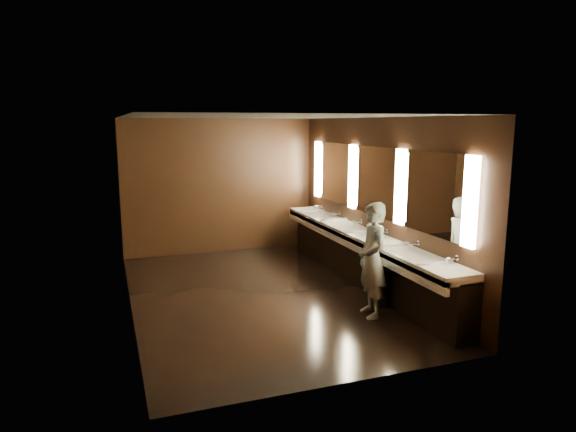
# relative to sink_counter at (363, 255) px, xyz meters

# --- Properties ---
(floor) EXTENTS (6.00, 6.00, 0.00)m
(floor) POSITION_rel_sink_counter_xyz_m (-1.79, -0.00, -0.50)
(floor) COLOR black
(floor) RESTS_ON ground
(ceiling) EXTENTS (4.00, 6.00, 0.02)m
(ceiling) POSITION_rel_sink_counter_xyz_m (-1.79, -0.00, 2.30)
(ceiling) COLOR #2D2D2B
(ceiling) RESTS_ON wall_back
(wall_back) EXTENTS (4.00, 0.02, 2.80)m
(wall_back) POSITION_rel_sink_counter_xyz_m (-1.79, 3.00, 0.90)
(wall_back) COLOR black
(wall_back) RESTS_ON floor
(wall_front) EXTENTS (4.00, 0.02, 2.80)m
(wall_front) POSITION_rel_sink_counter_xyz_m (-1.79, -3.00, 0.90)
(wall_front) COLOR black
(wall_front) RESTS_ON floor
(wall_left) EXTENTS (0.02, 6.00, 2.80)m
(wall_left) POSITION_rel_sink_counter_xyz_m (-3.79, -0.00, 0.90)
(wall_left) COLOR black
(wall_left) RESTS_ON floor
(wall_right) EXTENTS (0.02, 6.00, 2.80)m
(wall_right) POSITION_rel_sink_counter_xyz_m (0.21, -0.00, 0.90)
(wall_right) COLOR black
(wall_right) RESTS_ON floor
(sink_counter) EXTENTS (0.55, 5.40, 1.01)m
(sink_counter) POSITION_rel_sink_counter_xyz_m (0.00, 0.00, 0.00)
(sink_counter) COLOR black
(sink_counter) RESTS_ON floor
(mirror_band) EXTENTS (0.06, 5.03, 1.15)m
(mirror_band) POSITION_rel_sink_counter_xyz_m (0.19, -0.00, 1.25)
(mirror_band) COLOR #FDEDBB
(mirror_band) RESTS_ON wall_right
(person) EXTENTS (0.45, 0.63, 1.63)m
(person) POSITION_rel_sink_counter_xyz_m (-0.58, -1.36, 0.32)
(person) COLOR #85B6C6
(person) RESTS_ON floor
(trash_bin) EXTENTS (0.44, 0.44, 0.55)m
(trash_bin) POSITION_rel_sink_counter_xyz_m (-0.22, -1.01, -0.22)
(trash_bin) COLOR black
(trash_bin) RESTS_ON floor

